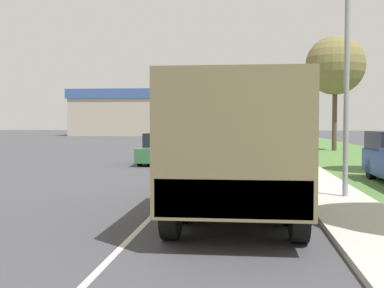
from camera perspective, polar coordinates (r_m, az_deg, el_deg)
ground_plane at (r=39.36m, az=3.25°, el=-0.50°), size 180.00×180.00×0.00m
lane_centre_stripe at (r=39.36m, az=3.25°, el=-0.50°), size 0.12×120.00×0.00m
sidewalk_right at (r=39.38m, az=9.80°, el=-0.45°), size 1.80×120.00×0.12m
grass_strip_right at (r=39.90m, az=16.12°, el=-0.54°), size 7.00×120.00×0.02m
military_truck at (r=10.44m, az=5.26°, el=0.08°), size 2.55×6.58×2.97m
car_nearest_ahead at (r=24.70m, az=-3.57°, el=-0.69°), size 1.88×4.50×1.56m
car_second_ahead at (r=38.31m, az=0.82°, el=0.57°), size 1.90×4.40×1.73m
car_third_ahead at (r=50.91m, az=5.64°, el=0.90°), size 1.84×4.18×1.38m
car_fourth_ahead at (r=65.10m, az=2.87°, el=1.33°), size 1.94×4.19×1.57m
lamp_post at (r=13.60m, az=16.98°, el=10.86°), size 1.69×0.24×6.62m
tree_far_right at (r=37.43m, az=16.62°, el=8.89°), size 4.35×4.35×8.48m
building_distant at (r=79.98m, az=-8.59°, el=3.67°), size 14.36×10.99×7.29m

